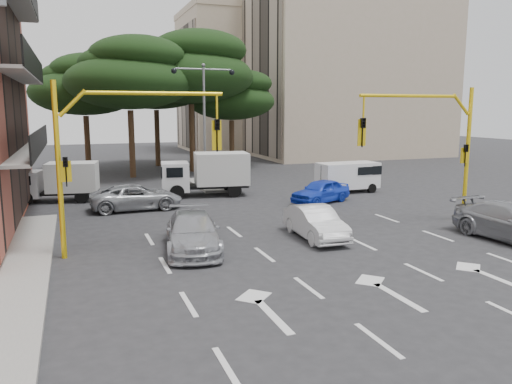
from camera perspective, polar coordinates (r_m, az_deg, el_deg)
ground at (r=18.47m, az=6.79°, el=-6.50°), size 120.00×120.00×0.00m
median_strip at (r=33.19m, az=-5.80°, el=0.81°), size 1.40×6.00×0.15m
apartment_beige_near at (r=55.59m, az=10.51°, el=13.79°), size 20.20×12.15×18.70m
apartment_beige_far at (r=63.48m, az=-0.80°, el=12.50°), size 16.20×12.15×16.70m
pine_left_near at (r=38.06m, az=-14.23°, el=13.06°), size 9.15×9.15×10.23m
pine_center at (r=40.92m, az=-7.39°, el=13.97°), size 9.98×9.98×11.16m
pine_left_far at (r=41.80m, az=-18.96°, el=11.54°), size 8.32×8.32×9.30m
pine_right at (r=43.79m, az=-2.73°, el=11.02°), size 7.49×7.49×8.37m
pine_back at (r=45.39m, az=-11.34°, el=12.55°), size 9.15×9.15×10.23m
signal_mast_right at (r=23.25m, az=19.90°, el=6.02°), size 5.79×0.37×6.00m
signal_mast_left at (r=17.87m, az=-15.99°, el=5.32°), size 5.79×0.37×6.00m
street_lamp_center at (r=32.81m, az=-5.96°, el=10.09°), size 4.16×0.36×7.77m
car_white_hatch at (r=19.85m, az=6.80°, el=-3.48°), size 1.52×3.90×1.27m
car_blue_compact at (r=27.36m, az=7.40°, el=0.10°), size 4.02×2.86×1.27m
car_silver_wagon at (r=18.22m, az=-7.25°, el=-4.56°), size 2.65×4.89×1.34m
car_silver_cross_a at (r=26.00m, az=-13.51°, el=-0.58°), size 4.63×2.22×1.27m
van_white at (r=31.02m, az=10.43°, el=1.69°), size 3.77×1.79×1.86m
box_truck_a at (r=29.48m, az=-21.71°, el=1.05°), size 4.62×2.53×2.16m
box_truck_b at (r=29.40m, az=-5.75°, el=2.02°), size 5.39×2.90×2.52m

